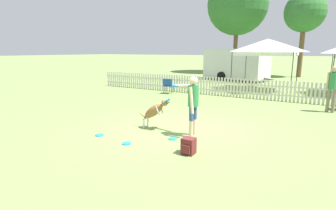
% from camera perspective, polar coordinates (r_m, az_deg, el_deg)
% --- Properties ---
extents(ground_plane, '(240.00, 240.00, 0.00)m').
position_cam_1_polar(ground_plane, '(7.62, 2.11, -5.42)').
color(ground_plane, olive).
extents(handler_person, '(0.93, 0.66, 1.60)m').
position_cam_1_polar(handler_person, '(6.90, 5.31, 1.23)').
color(handler_person, beige).
rests_on(handler_person, ground_plane).
extents(leaping_dog, '(1.14, 0.32, 0.96)m').
position_cam_1_polar(leaping_dog, '(7.58, -2.94, -1.19)').
color(leaping_dog, olive).
rests_on(leaping_dog, ground_plane).
extents(frisbee_near_handler, '(0.22, 0.22, 0.02)m').
position_cam_1_polar(frisbee_near_handler, '(7.36, -14.67, -6.34)').
color(frisbee_near_handler, '#1E8CD8').
rests_on(frisbee_near_handler, ground_plane).
extents(frisbee_near_dog, '(0.22, 0.22, 0.02)m').
position_cam_1_polar(frisbee_near_dog, '(6.58, -9.01, -8.27)').
color(frisbee_near_dog, '#1E8CD8').
rests_on(frisbee_near_dog, ground_plane).
extents(frisbee_midfield, '(0.22, 0.22, 0.02)m').
position_cam_1_polar(frisbee_midfield, '(6.84, 1.06, -7.35)').
color(frisbee_midfield, '#1E8CD8').
rests_on(frisbee_midfield, ground_plane).
extents(backpack_on_grass, '(0.28, 0.30, 0.37)m').
position_cam_1_polar(backpack_on_grass, '(5.88, 4.48, -8.90)').
color(backpack_on_grass, maroon).
rests_on(backpack_on_grass, ground_plane).
extents(picket_fence, '(17.22, 0.04, 0.93)m').
position_cam_1_polar(picket_fence, '(13.22, 15.17, 3.60)').
color(picket_fence, beige).
rests_on(picket_fence, ground_plane).
extents(folding_chair_center, '(0.60, 0.61, 0.81)m').
position_cam_1_polar(folding_chair_center, '(13.89, 0.03, 4.45)').
color(folding_chair_center, '#333338').
rests_on(folding_chair_center, ground_plane).
extents(canopy_tent_main, '(3.08, 3.08, 2.90)m').
position_cam_1_polar(canopy_tent_main, '(15.99, 20.80, 11.68)').
color(canopy_tent_main, '#333338').
rests_on(canopy_tent_main, ground_plane).
extents(spectator_standing, '(0.41, 0.27, 1.71)m').
position_cam_1_polar(spectator_standing, '(11.30, 32.26, 3.83)').
color(spectator_standing, '#7A705B').
rests_on(spectator_standing, ground_plane).
extents(equipment_trailer, '(5.56, 3.19, 2.38)m').
position_cam_1_polar(equipment_trailer, '(21.09, 14.61, 8.69)').
color(equipment_trailer, silver).
rests_on(equipment_trailer, ground_plane).
extents(tree_left_grove, '(5.97, 5.97, 9.72)m').
position_cam_1_polar(tree_left_grove, '(28.72, 14.89, 20.33)').
color(tree_left_grove, brown).
rests_on(tree_left_grove, ground_plane).
extents(tree_right_grove, '(3.28, 3.28, 7.02)m').
position_cam_1_polar(tree_right_grove, '(25.55, 27.64, 17.38)').
color(tree_right_grove, brown).
rests_on(tree_right_grove, ground_plane).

